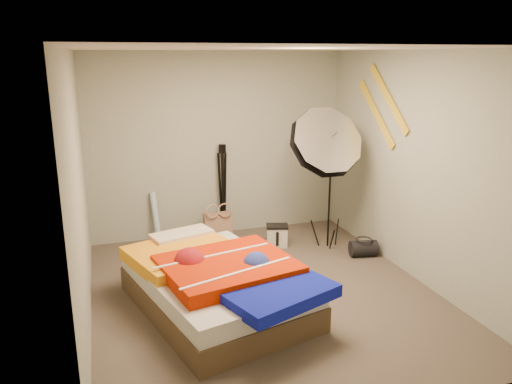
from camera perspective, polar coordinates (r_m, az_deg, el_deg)
name	(u,v)px	position (r m, az deg, el deg)	size (l,w,h in m)	color
floor	(264,293)	(5.40, 0.94, -11.49)	(4.00, 4.00, 0.00)	#52453D
ceiling	(265,48)	(4.82, 1.08, 16.08)	(4.00, 4.00, 0.00)	silver
wall_back	(218,145)	(6.85, -4.38, 5.32)	(3.50, 3.50, 0.00)	#9BA192
wall_front	(367,252)	(3.22, 12.53, -6.71)	(3.50, 3.50, 0.00)	#9BA192
wall_left	(79,193)	(4.72, -19.56, -0.14)	(4.00, 4.00, 0.00)	#9BA192
wall_right	(416,167)	(5.75, 17.78, 2.69)	(4.00, 4.00, 0.00)	#9BA192
tote_bag	(218,226)	(6.82, -4.36, -3.92)	(0.38, 0.11, 0.38)	#A47B63
wrapping_roll	(156,217)	(6.83, -11.38, -2.85)	(0.08, 0.08, 0.68)	#679AD5
camera_case	(277,236)	(6.61, 2.42, -5.08)	(0.26, 0.19, 0.26)	beige
duffel_bag	(363,248)	(6.43, 12.17, -6.31)	(0.20, 0.20, 0.33)	black
wall_stripe_upper	(389,98)	(6.13, 14.91, 10.29)	(0.02, 1.10, 0.10)	gold
wall_stripe_lower	(376,113)	(6.36, 13.58, 8.73)	(0.02, 1.10, 0.10)	gold
bed	(217,283)	(4.99, -4.45, -10.30)	(1.83, 2.25, 0.56)	#4E3B28
photo_umbrella	(324,144)	(6.18, 7.79, 5.45)	(1.12, 0.84, 1.94)	black
camera_tripod	(223,184)	(6.85, -3.81, 0.94)	(0.09, 0.09, 1.28)	black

